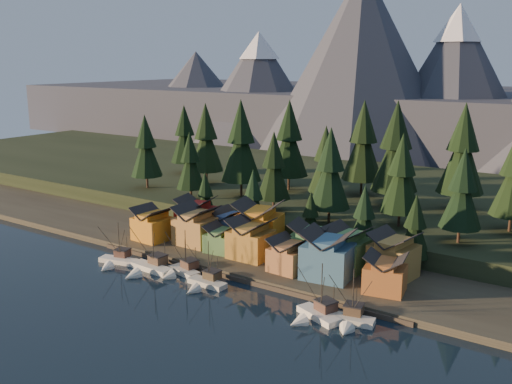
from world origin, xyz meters
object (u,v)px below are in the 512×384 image
Objects in this scene: boat_1 at (147,263)px; boat_3 at (204,278)px; boat_6 at (351,313)px; house_back_1 at (229,224)px; boat_0 at (116,256)px; boat_5 at (314,308)px; house_back_0 at (196,215)px; boat_2 at (181,265)px; house_front_1 at (196,224)px; house_front_0 at (152,223)px.

boat_1 reaches higher than boat_3.
boat_6 is 50.82m from house_back_1.
boat_0 is 52.65m from boat_5.
house_back_0 is at bearing 174.54° from boat_5.
boat_2 is at bearing -163.32° from boat_5.
boat_2 is 1.07× the size of house_back_0.
boat_5 is at bearing 3.59° from boat_1.
house_front_1 is (-43.81, 18.90, 4.31)m from boat_5.
boat_3 is at bearing -2.35° from boat_2.
house_front_0 is (-28.69, 14.45, 3.91)m from boat_3.
house_back_1 is (17.10, 10.29, -0.12)m from house_front_0.
boat_5 is (35.48, -3.29, 0.06)m from boat_2.
house_front_1 is at bearing 96.91° from boat_1.
boat_2 reaches higher than house_back_1.
house_front_1 is (-8.33, 15.61, 4.37)m from boat_2.
boat_0 is 0.96× the size of boat_2.
boat_2 is 1.34× the size of house_back_1.
house_front_1 is at bearing 21.22° from house_front_0.
boat_6 reaches higher than boat_2.
boat_6 reaches higher than house_back_1.
boat_2 is at bearing -61.85° from house_front_1.
boat_6 is 1.26× the size of house_front_0.
boat_1 is at bearing -144.80° from boat_2.
house_front_1 is 8.99m from house_back_0.
boat_1 is at bearing -46.33° from house_front_0.
house_back_1 is at bearing 141.32° from boat_6.
boat_3 is 25.35m from house_front_1.
boat_0 is at bearing -108.31° from house_back_0.
house_back_0 is 1.26× the size of house_back_1.
boat_5 is 1.13× the size of house_back_0.
house_front_1 is at bearing 52.70° from boat_0.
boat_1 is 1.08× the size of boat_2.
house_front_1 reaches higher than house_front_0.
house_back_1 reaches higher than boat_3.
boat_3 is at bearing -46.68° from house_front_1.
house_back_0 is at bearing 70.97° from boat_0.
house_back_1 is (-11.59, 24.74, 3.80)m from boat_3.
house_back_0 reaches higher than house_back_1.
boat_6 reaches higher than boat_3.
boat_5 is 56.07m from house_back_0.
house_back_1 is at bearing 83.73° from boat_1.
boat_5 is at bearing -12.23° from boat_0.
house_front_0 is at bearing -130.33° from house_back_0.
boat_5 is at bearing 8.62° from boat_2.
boat_3 is 1.30× the size of house_back_1.
house_front_0 is (-12.51, 14.79, 3.77)m from boat_1.
boat_5 reaches higher than house_front_0.
boat_3 is 1.20× the size of house_front_0.
house_front_1 reaches higher than boat_1.
boat_1 is at bearing -176.52° from boat_3.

